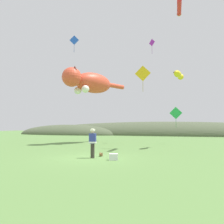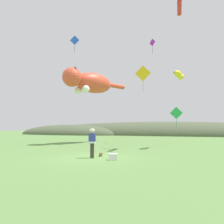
% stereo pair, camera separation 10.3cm
% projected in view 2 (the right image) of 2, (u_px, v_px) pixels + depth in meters
% --- Properties ---
extents(ground_plane, '(120.00, 120.00, 0.00)m').
position_uv_depth(ground_plane, '(91.00, 158.00, 13.22)').
color(ground_plane, '#5B8442').
extents(distant_hill_ridge, '(62.47, 12.51, 5.58)m').
position_uv_depth(distant_hill_ridge, '(141.00, 135.00, 45.71)').
color(distant_hill_ridge, '#4C563D').
rests_on(distant_hill_ridge, ground).
extents(festival_attendant, '(0.46, 0.32, 1.77)m').
position_uv_depth(festival_attendant, '(92.00, 142.00, 13.19)').
color(festival_attendant, '#332D28').
rests_on(festival_attendant, ground).
extents(kite_spool, '(0.14, 0.25, 0.25)m').
position_uv_depth(kite_spool, '(101.00, 154.00, 13.85)').
color(kite_spool, olive).
rests_on(kite_spool, ground).
extents(picnic_cooler, '(0.56, 0.45, 0.36)m').
position_uv_depth(picnic_cooler, '(113.00, 157.00, 12.37)').
color(picnic_cooler, white).
rests_on(picnic_cooler, ground).
extents(kite_giant_cat, '(4.83, 8.14, 2.69)m').
position_uv_depth(kite_giant_cat, '(89.00, 82.00, 24.43)').
color(kite_giant_cat, '#E04C33').
extents(kite_fish_windsock, '(0.92, 2.12, 0.63)m').
position_uv_depth(kite_fish_windsock, '(178.00, 74.00, 19.23)').
color(kite_fish_windsock, yellow).
extents(kite_tube_streamer, '(0.48, 2.34, 0.44)m').
position_uv_depth(kite_tube_streamer, '(179.00, 8.00, 18.44)').
color(kite_tube_streamer, red).
extents(kite_diamond_violet, '(0.74, 0.49, 1.77)m').
position_uv_depth(kite_diamond_violet, '(152.00, 43.00, 24.96)').
color(kite_diamond_violet, purple).
extents(kite_diamond_green, '(1.34, 0.16, 2.24)m').
position_uv_depth(kite_diamond_green, '(176.00, 113.00, 23.56)').
color(kite_diamond_green, green).
extents(kite_diamond_gold, '(1.38, 0.10, 2.29)m').
position_uv_depth(kite_diamond_gold, '(143.00, 74.00, 18.90)').
color(kite_diamond_gold, yellow).
extents(kite_diamond_blue, '(1.08, 0.34, 2.02)m').
position_uv_depth(kite_diamond_blue, '(75.00, 40.00, 25.46)').
color(kite_diamond_blue, blue).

